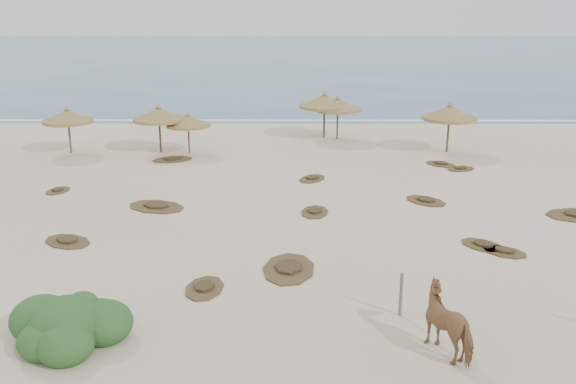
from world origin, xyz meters
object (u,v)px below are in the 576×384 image
horse (451,322)px  palapa_0 (68,117)px  palapa_1 (159,115)px  bush (68,326)px

horse → palapa_0: bearing=-81.1°
palapa_0 → palapa_1: (5.39, 0.18, 0.09)m
horse → bush: horse is taller
palapa_0 → palapa_1: palapa_1 is taller
palapa_0 → bush: 23.13m
palapa_0 → bush: palapa_0 is taller
palapa_1 → bush: 22.25m
palapa_0 → horse: (17.53, -22.35, -1.30)m
horse → bush: size_ratio=0.61×
palapa_0 → bush: bearing=-72.0°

